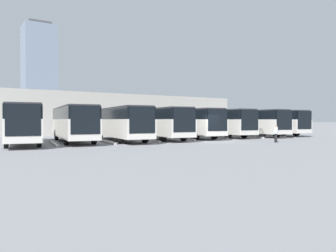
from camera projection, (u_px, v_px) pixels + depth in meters
The scene contains 19 objects.
ground_plane at pixel (211, 142), 30.35m from camera, with size 600.00×600.00×0.00m, color gray.
bus_0 at pixel (268, 122), 43.76m from camera, with size 4.24×12.48×3.20m.
curb_divider_0 at pixel (268, 135), 41.09m from camera, with size 0.24×5.76×0.15m, color #B2B2AD.
bus_1 at pixel (248, 122), 40.96m from camera, with size 4.24×12.48×3.20m.
curb_divider_1 at pixel (247, 137), 38.28m from camera, with size 0.24×5.76×0.15m, color #B2B2AD.
bus_2 at pixel (217, 122), 39.34m from camera, with size 4.24×12.48×3.20m.
curb_divider_2 at pixel (213, 137), 36.66m from camera, with size 0.24×5.76×0.15m, color #B2B2AD.
bus_3 at pixel (188, 122), 37.00m from camera, with size 4.24×12.48×3.20m.
curb_divider_3 at pixel (181, 138), 34.32m from camera, with size 0.24×5.76×0.15m, color #B2B2AD.
bus_4 at pixel (158, 122), 34.12m from camera, with size 4.24×12.48×3.20m.
curb_divider_4 at pixel (148, 140), 31.45m from camera, with size 0.24×5.76×0.15m, color #B2B2AD.
bus_5 at pixel (121, 122), 31.50m from camera, with size 4.24×12.48×3.20m.
curb_divider_5 at pixel (107, 142), 28.82m from camera, with size 0.24×5.76×0.15m, color #B2B2AD.
bus_6 at pixel (73, 122), 29.77m from camera, with size 4.24×12.48×3.20m.
curb_divider_6 at pixel (54, 143), 27.09m from camera, with size 0.24×5.76×0.15m, color #B2B2AD.
bus_7 at pixel (22, 123), 26.99m from camera, with size 4.24×12.48×3.20m.
pedestrian at pixel (276, 133), 29.34m from camera, with size 0.49×0.49×1.62m.
station_building at pixel (109, 114), 50.49m from camera, with size 41.05×11.66×5.82m.
office_tower at pixel (39, 74), 234.25m from camera, with size 21.30×21.30×71.67m.
Camera 1 is at (19.86, 23.26, 2.00)m, focal length 35.00 mm.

